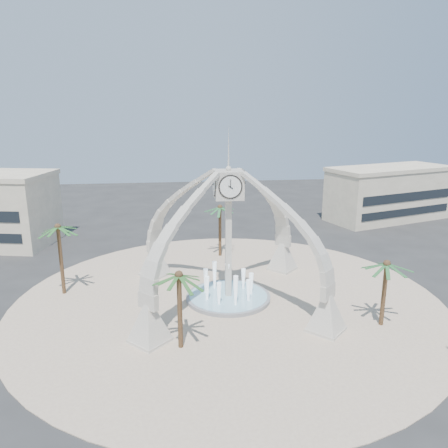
{
  "coord_description": "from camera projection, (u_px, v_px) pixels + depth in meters",
  "views": [
    {
      "loc": [
        -5.1,
        -37.96,
        17.53
      ],
      "look_at": [
        -0.16,
        2.0,
        6.9
      ],
      "focal_mm": 35.0,
      "sensor_mm": 36.0,
      "label": 1
    }
  ],
  "objects": [
    {
      "name": "palm_east",
      "position": [
        387.0,
        265.0,
        35.18
      ],
      "size": [
        4.68,
        4.68,
        6.18
      ],
      "rotation": [
        0.0,
        0.0,
        0.25
      ],
      "color": "brown",
      "rests_on": "ground"
    },
    {
      "name": "clock_tower",
      "position": [
        228.0,
        234.0,
        39.85
      ],
      "size": [
        17.94,
        17.94,
        16.3
      ],
      "color": "beige",
      "rests_on": "ground"
    },
    {
      "name": "palm_north",
      "position": [
        220.0,
        208.0,
        52.24
      ],
      "size": [
        5.05,
        5.05,
        6.87
      ],
      "rotation": [
        0.0,
        0.0,
        0.41
      ],
      "color": "brown",
      "rests_on": "ground"
    },
    {
      "name": "fountain",
      "position": [
        228.0,
        296.0,
        41.43
      ],
      "size": [
        8.0,
        8.0,
        3.62
      ],
      "color": "gray",
      "rests_on": "ground"
    },
    {
      "name": "palm_south",
      "position": [
        179.0,
        276.0,
        31.65
      ],
      "size": [
        4.29,
        4.29,
        6.62
      ],
      "rotation": [
        0.0,
        0.0,
        0.1
      ],
      "color": "brown",
      "rests_on": "ground"
    },
    {
      "name": "plaza",
      "position": [
        228.0,
        299.0,
        41.5
      ],
      "size": [
        40.0,
        40.0,
        0.06
      ],
      "primitive_type": "cylinder",
      "color": "#C7B194",
      "rests_on": "ground"
    },
    {
      "name": "palm_west",
      "position": [
        58.0,
        228.0,
        41.09
      ],
      "size": [
        4.79,
        4.79,
        7.53
      ],
      "rotation": [
        0.0,
        0.0,
        -0.28
      ],
      "color": "brown",
      "rests_on": "ground"
    },
    {
      "name": "ground",
      "position": [
        228.0,
        299.0,
        41.51
      ],
      "size": [
        140.0,
        140.0,
        0.0
      ],
      "primitive_type": "plane",
      "color": "#282828",
      "rests_on": "ground"
    },
    {
      "name": "building_ne",
      "position": [
        388.0,
        193.0,
        70.84
      ],
      "size": [
        21.87,
        14.17,
        8.6
      ],
      "rotation": [
        0.0,
        0.0,
        0.31
      ],
      "color": "beige",
      "rests_on": "ground"
    }
  ]
}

